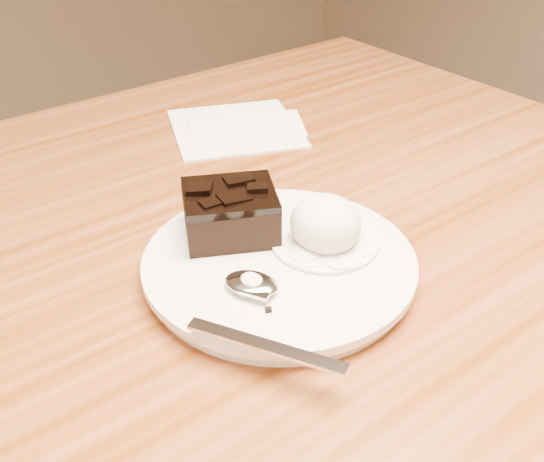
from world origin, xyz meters
TOP-DOWN VIEW (x-y plane):
  - plate at (0.08, -0.08)m, footprint 0.23×0.23m
  - brownie at (0.06, -0.02)m, footprint 0.10×0.10m
  - ice_cream_scoop at (0.12, -0.09)m, footprint 0.06×0.06m
  - melt_puddle at (0.12, -0.09)m, footprint 0.09×0.09m
  - spoon at (0.03, -0.10)m, footprint 0.11×0.17m
  - napkin at (0.22, 0.19)m, footprint 0.20×0.20m
  - crumb_a at (0.04, -0.09)m, footprint 0.01×0.01m
  - crumb_b at (0.03, -0.13)m, footprint 0.01×0.01m

SIDE VIEW (x-z plane):
  - napkin at x=0.22m, z-range 0.75..0.76m
  - plate at x=0.08m, z-range 0.75..0.77m
  - melt_puddle at x=0.12m, z-range 0.77..0.77m
  - crumb_b at x=0.03m, z-range 0.77..0.77m
  - crumb_a at x=0.04m, z-range 0.77..0.77m
  - spoon at x=0.03m, z-range 0.77..0.78m
  - brownie at x=0.06m, z-range 0.77..0.81m
  - ice_cream_scoop at x=0.12m, z-range 0.76..0.81m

